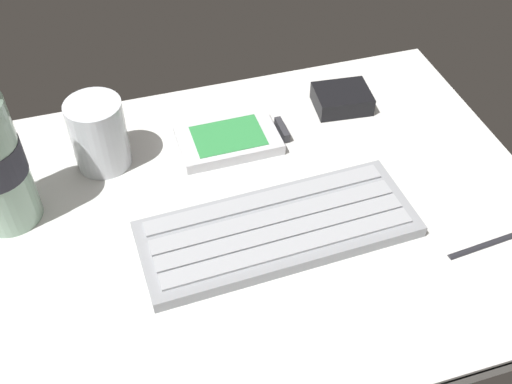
# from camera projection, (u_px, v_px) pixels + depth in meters

# --- Properties ---
(ground_plane) EXTENTS (0.64, 0.48, 0.03)m
(ground_plane) POSITION_uv_depth(u_px,v_px,m) (257.00, 219.00, 0.68)
(ground_plane) COLOR silver
(keyboard) EXTENTS (0.29, 0.12, 0.02)m
(keyboard) POSITION_uv_depth(u_px,v_px,m) (278.00, 229.00, 0.64)
(keyboard) COLOR #93969B
(keyboard) RESTS_ON ground_plane
(handheld_device) EXTENTS (0.13, 0.08, 0.02)m
(handheld_device) POSITION_uv_depth(u_px,v_px,m) (234.00, 139.00, 0.75)
(handheld_device) COLOR silver
(handheld_device) RESTS_ON ground_plane
(juice_cup) EXTENTS (0.06, 0.06, 0.09)m
(juice_cup) POSITION_uv_depth(u_px,v_px,m) (99.00, 136.00, 0.70)
(juice_cup) COLOR silver
(juice_cup) RESTS_ON ground_plane
(charger_block) EXTENTS (0.08, 0.06, 0.02)m
(charger_block) POSITION_uv_depth(u_px,v_px,m) (342.00, 99.00, 0.79)
(charger_block) COLOR black
(charger_block) RESTS_ON ground_plane
(stylus_pen) EXTENTS (0.10, 0.02, 0.01)m
(stylus_pen) POSITION_uv_depth(u_px,v_px,m) (489.00, 242.00, 0.64)
(stylus_pen) COLOR #26262B
(stylus_pen) RESTS_ON ground_plane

